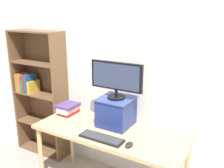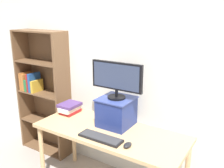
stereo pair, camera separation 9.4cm
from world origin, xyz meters
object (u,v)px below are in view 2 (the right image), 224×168
(computer_monitor, at_px, (117,78))
(riser_box, at_px, (116,111))
(computer_mouse, at_px, (128,145))
(keyboard, at_px, (101,138))
(bookshelf_unit, at_px, (43,91))
(desk, at_px, (110,137))
(book_stack, at_px, (70,108))

(computer_monitor, bearing_deg, riser_box, 90.00)
(computer_mouse, bearing_deg, keyboard, -177.63)
(bookshelf_unit, relative_size, computer_monitor, 2.96)
(desk, relative_size, book_stack, 6.21)
(riser_box, distance_m, computer_monitor, 0.36)
(computer_mouse, bearing_deg, book_stack, 161.80)
(bookshelf_unit, relative_size, computer_mouse, 16.38)
(desk, height_order, computer_monitor, computer_monitor)
(bookshelf_unit, bearing_deg, computer_mouse, -17.34)
(computer_mouse, height_order, book_stack, book_stack)
(keyboard, bearing_deg, book_stack, 154.06)
(bookshelf_unit, distance_m, keyboard, 1.43)
(computer_mouse, xyz_separation_m, book_stack, (-0.96, 0.32, 0.04))
(desk, relative_size, keyboard, 3.59)
(bookshelf_unit, bearing_deg, riser_box, -7.62)
(bookshelf_unit, xyz_separation_m, book_stack, (0.66, -0.19, -0.04))
(bookshelf_unit, distance_m, riser_box, 1.31)
(computer_monitor, bearing_deg, keyboard, -84.33)
(computer_mouse, bearing_deg, computer_monitor, 134.24)
(computer_mouse, bearing_deg, bookshelf_unit, 162.66)
(desk, relative_size, computer_monitor, 2.75)
(desk, distance_m, bookshelf_unit, 1.36)
(keyboard, bearing_deg, computer_mouse, 2.37)
(riser_box, distance_m, keyboard, 0.37)
(desk, distance_m, riser_box, 0.28)
(desk, relative_size, computer_mouse, 15.24)
(book_stack, bearing_deg, computer_mouse, -18.20)
(riser_box, bearing_deg, keyboard, -84.36)
(riser_box, relative_size, computer_monitor, 0.62)
(bookshelf_unit, bearing_deg, computer_monitor, -7.68)
(desk, bearing_deg, riser_box, 94.60)
(computer_mouse, distance_m, book_stack, 1.02)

